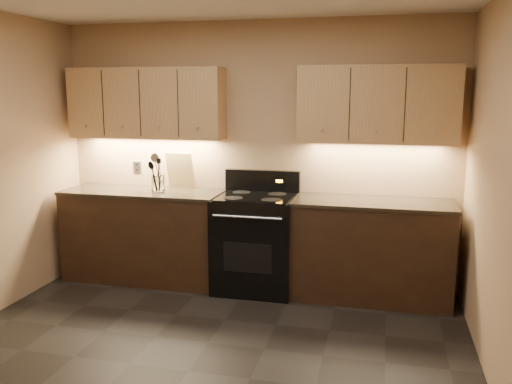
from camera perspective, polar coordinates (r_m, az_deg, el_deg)
floor at (r=4.00m, az=-7.15°, el=-18.20°), size 4.00×4.00×0.00m
wall_back at (r=5.45m, az=-0.04°, el=4.06°), size 4.00×0.04×2.60m
counter_left at (r=5.69m, az=-11.62°, el=-4.43°), size 1.62×0.62×0.93m
counter_right at (r=5.18m, az=12.03°, el=-5.97°), size 1.46×0.62×0.93m
stove at (r=5.29m, az=-0.01°, el=-5.21°), size 0.76×0.68×1.14m
upper_cab_left at (r=5.64m, az=-11.47°, el=9.17°), size 1.60×0.30×0.70m
upper_cab_right at (r=5.12m, az=12.66°, el=8.99°), size 1.44×0.30×0.70m
outlet_plate at (r=5.91m, az=-12.41°, el=2.57°), size 0.08×0.01×0.12m
utensil_crock at (r=5.50m, az=-10.27°, el=0.85°), size 0.15×0.15×0.16m
cutting_board at (r=5.66m, az=-7.95°, el=2.31°), size 0.31×0.13×0.37m
black_spoon at (r=5.50m, az=-10.36°, el=1.81°), size 0.09×0.16×0.31m
black_turner at (r=5.45m, az=-10.22°, el=1.88°), size 0.11×0.12×0.33m
steel_spatula at (r=5.48m, az=-9.88°, el=2.00°), size 0.15×0.14×0.35m
steel_skimmer at (r=5.46m, az=-9.99°, el=2.03°), size 0.18×0.14×0.37m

